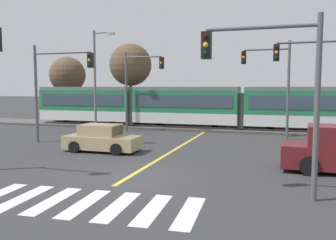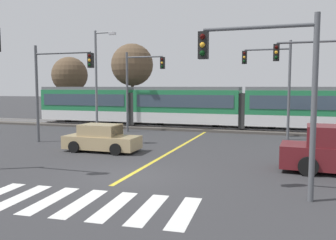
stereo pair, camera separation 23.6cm
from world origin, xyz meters
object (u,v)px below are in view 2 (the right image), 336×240
object	(u,v)px
sedan_crossing	(102,139)
traffic_light_far_left	(139,80)
traffic_light_mid_left	(55,79)
traffic_light_far_right	(274,76)
traffic_light_mid_right	(328,75)
bare_tree_far_west	(70,75)
light_rail_tram	(187,105)
bare_tree_west	(132,65)
traffic_light_near_right	(272,77)
street_lamp_west	(98,74)

from	to	relation	value
sedan_crossing	traffic_light_far_left	size ratio (longest dim) A/B	0.66
traffic_light_mid_left	traffic_light_far_right	bearing A→B (deg)	24.54
traffic_light_mid_right	bare_tree_far_west	world-z (taller)	bare_tree_far_west
sedan_crossing	bare_tree_far_west	bearing A→B (deg)	127.70
light_rail_tram	traffic_light_mid_left	world-z (taller)	traffic_light_mid_left
bare_tree_west	traffic_light_mid_right	bearing A→B (deg)	-38.10
light_rail_tram	traffic_light_near_right	bearing A→B (deg)	-67.06
traffic_light_near_right	traffic_light_far_right	world-z (taller)	traffic_light_far_right
sedan_crossing	traffic_light_mid_right	distance (m)	12.56
traffic_light_far_right	bare_tree_west	bearing A→B (deg)	150.36
light_rail_tram	street_lamp_west	distance (m)	7.99
sedan_crossing	traffic_light_near_right	world-z (taller)	traffic_light_near_right
traffic_light_mid_right	bare_tree_far_west	size ratio (longest dim) A/B	0.91
light_rail_tram	street_lamp_west	size ratio (longest dim) A/B	3.41
bare_tree_far_west	bare_tree_west	size ratio (longest dim) A/B	0.88
light_rail_tram	traffic_light_far_left	size ratio (longest dim) A/B	4.42
traffic_light_far_left	bare_tree_far_west	xyz separation A→B (m)	(-12.45, 9.26, 0.80)
traffic_light_far_right	bare_tree_far_west	world-z (taller)	bare_tree_far_west
sedan_crossing	traffic_light_mid_left	size ratio (longest dim) A/B	0.67
light_rail_tram	traffic_light_far_left	bearing A→B (deg)	-130.89
traffic_light_far_left	bare_tree_west	distance (m)	8.31
light_rail_tram	traffic_light_mid_left	size ratio (longest dim) A/B	4.48
sedan_crossing	street_lamp_west	world-z (taller)	street_lamp_west
sedan_crossing	street_lamp_west	bearing A→B (deg)	120.01
sedan_crossing	traffic_light_far_right	size ratio (longest dim) A/B	0.63
traffic_light_mid_left	street_lamp_west	size ratio (longest dim) A/B	0.76
traffic_light_mid_left	traffic_light_mid_right	xyz separation A→B (m)	(16.00, 0.78, 0.12)
light_rail_tram	traffic_light_far_right	size ratio (longest dim) A/B	4.18
traffic_light_mid_left	traffic_light_far_right	size ratio (longest dim) A/B	0.93
light_rail_tram	traffic_light_near_right	world-z (taller)	traffic_light_near_right
traffic_light_mid_left	bare_tree_far_west	bearing A→B (deg)	120.73
traffic_light_mid_left	street_lamp_west	xyz separation A→B (m)	(-0.95, 7.18, 0.54)
sedan_crossing	traffic_light_far_right	xyz separation A→B (m)	(8.96, 7.76, 3.61)
street_lamp_west	bare_tree_west	bearing A→B (deg)	89.01
traffic_light_near_right	street_lamp_west	xyz separation A→B (m)	(-14.42, 14.71, 0.75)
light_rail_tram	street_lamp_west	bearing A→B (deg)	-156.11
traffic_light_near_right	traffic_light_mid_right	distance (m)	8.69
sedan_crossing	light_rail_tram	bearing A→B (deg)	81.72
traffic_light_near_right	traffic_light_mid_right	bearing A→B (deg)	73.09
traffic_light_near_right	traffic_light_mid_right	world-z (taller)	traffic_light_mid_right
traffic_light_mid_left	traffic_light_far_left	world-z (taller)	traffic_light_far_left
street_lamp_west	bare_tree_far_west	size ratio (longest dim) A/B	1.17
sedan_crossing	traffic_light_far_right	bearing A→B (deg)	40.90
bare_tree_west	street_lamp_west	bearing A→B (deg)	-90.99
light_rail_tram	traffic_light_far_right	xyz separation A→B (m)	(7.21, -4.23, 2.26)
traffic_light_far_right	street_lamp_west	world-z (taller)	street_lamp_west
sedan_crossing	traffic_light_mid_left	distance (m)	5.69
traffic_light_mid_left	bare_tree_west	world-z (taller)	bare_tree_west
sedan_crossing	traffic_light_far_left	xyz separation A→B (m)	(-1.28, 8.50, 3.45)
traffic_light_far_left	traffic_light_mid_right	distance (m)	14.36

